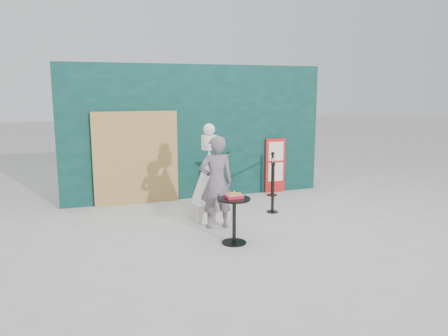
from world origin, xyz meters
TOP-DOWN VIEW (x-y plane):
  - ground at (0.00, 0.00)m, footprint 60.00×60.00m
  - back_wall at (0.00, 3.15)m, footprint 6.00×0.30m
  - bamboo_fence at (-1.40, 2.94)m, footprint 1.80×0.08m
  - woman at (-0.29, 0.79)m, footprint 0.64×0.45m
  - menu_board at (1.90, 2.95)m, footprint 0.50×0.07m
  - statue at (-0.24, 1.36)m, footprint 0.71×0.71m
  - cafe_table at (-0.27, -0.09)m, footprint 0.52×0.52m
  - food_basket at (-0.27, -0.09)m, footprint 0.26×0.19m
  - planter at (0.35, 2.76)m, footprint 0.66×0.57m
  - stanchion_barrier at (1.39, 2.00)m, footprint 0.84×1.54m

SIDE VIEW (x-z plane):
  - ground at x=0.00m, z-range 0.00..0.00m
  - stanchion_barrier at x=1.39m, z-range -0.02..1.01m
  - cafe_table at x=-0.27m, z-range 0.12..0.87m
  - menu_board at x=1.90m, z-range 0.00..1.30m
  - planter at x=0.35m, z-range 0.09..1.22m
  - statue at x=-0.24m, z-range -0.17..1.66m
  - food_basket at x=-0.27m, z-range 0.73..0.84m
  - woman at x=-0.29m, z-range 0.00..1.66m
  - bamboo_fence at x=-1.40m, z-range 0.00..2.00m
  - back_wall at x=0.00m, z-range 0.00..3.00m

